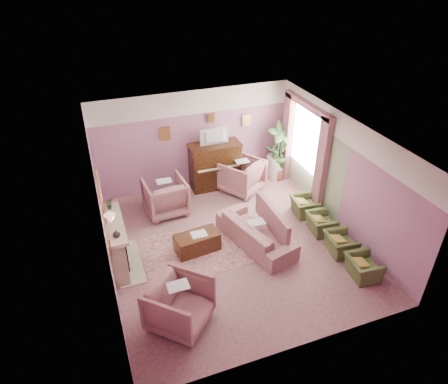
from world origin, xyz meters
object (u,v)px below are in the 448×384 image
object	(u,v)px
olive_chair_a	(363,264)
olive_chair_b	(341,241)
sofa	(256,228)
olive_chair_c	(321,221)
coffee_table	(197,242)
floral_armchair_front	(179,302)
olive_chair_d	(304,203)
television	(215,136)
side_table	(275,167)
piano	(215,166)
floral_armchair_right	(242,174)
floral_armchair_left	(165,195)

from	to	relation	value
olive_chair_a	olive_chair_b	world-z (taller)	same
sofa	olive_chair_c	world-z (taller)	sofa
coffee_table	floral_armchair_front	bearing A→B (deg)	-115.44
olive_chair_a	olive_chair_d	bearing A→B (deg)	90.00
floral_armchair_front	television	bearing A→B (deg)	63.29
olive_chair_c	side_table	size ratio (longest dim) A/B	1.01
television	olive_chair_b	world-z (taller)	television
television	olive_chair_c	world-z (taller)	television
floral_armchair_front	olive_chair_a	size ratio (longest dim) A/B	1.49
coffee_table	olive_chair_b	bearing A→B (deg)	-21.07
piano	floral_armchair_right	size ratio (longest dim) A/B	1.33
television	olive_chair_c	bearing A→B (deg)	-59.31
floral_armchair_left	olive_chair_a	xyz separation A→B (m)	(3.35, -3.77, -0.22)
television	floral_armchair_right	distance (m)	1.32
floral_armchair_right	olive_chair_c	bearing A→B (deg)	-66.15
floral_armchair_left	olive_chair_c	size ratio (longest dim) A/B	1.49
floral_armchair_right	piano	bearing A→B (deg)	142.41
floral_armchair_right	television	bearing A→B (deg)	145.38
floral_armchair_left	side_table	xyz separation A→B (m)	(3.49, 0.67, -0.18)
sofa	side_table	distance (m)	3.23
coffee_table	floral_armchair_right	bearing A→B (deg)	47.03
television	coffee_table	xyz separation A→B (m)	(-1.33, -2.53, -1.38)
piano	floral_armchair_right	bearing A→B (deg)	-37.59
sofa	olive_chair_d	world-z (taller)	sofa
floral_armchair_left	floral_armchair_front	size ratio (longest dim) A/B	1.00
floral_armchair_left	olive_chair_a	world-z (taller)	floral_armchair_left
floral_armchair_left	floral_armchair_right	distance (m)	2.29
coffee_table	floral_armchair_left	distance (m)	1.83
piano	floral_armchair_front	world-z (taller)	piano
olive_chair_a	piano	bearing A→B (deg)	110.52
olive_chair_a	olive_chair_b	distance (m)	0.82
piano	sofa	world-z (taller)	piano
olive_chair_c	piano	bearing A→B (deg)	120.26
olive_chair_b	coffee_table	bearing A→B (deg)	158.93
floral_armchair_right	olive_chair_d	xyz separation A→B (m)	(1.08, -1.63, -0.22)
coffee_table	floral_armchair_right	distance (m)	2.89
piano	side_table	world-z (taller)	piano
television	floral_armchair_front	xyz separation A→B (m)	(-2.22, -4.41, -1.07)
floral_armchair_right	coffee_table	bearing A→B (deg)	-132.97
television	sofa	xyz separation A→B (m)	(0.03, -2.75, -1.17)
olive_chair_a	side_table	distance (m)	4.44
olive_chair_b	side_table	size ratio (longest dim) A/B	1.01
sofa	floral_armchair_front	world-z (taller)	floral_armchair_front
olive_chair_d	olive_chair_b	bearing A→B (deg)	-90.00
olive_chair_a	floral_armchair_right	bearing A→B (deg)	104.83
coffee_table	olive_chair_a	bearing A→B (deg)	-33.23
floral_armchair_front	olive_chair_b	size ratio (longest dim) A/B	1.49
floral_armchair_front	olive_chair_a	xyz separation A→B (m)	(3.93, -0.12, -0.22)
olive_chair_b	olive_chair_d	world-z (taller)	same
television	floral_armchair_front	size ratio (longest dim) A/B	0.76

